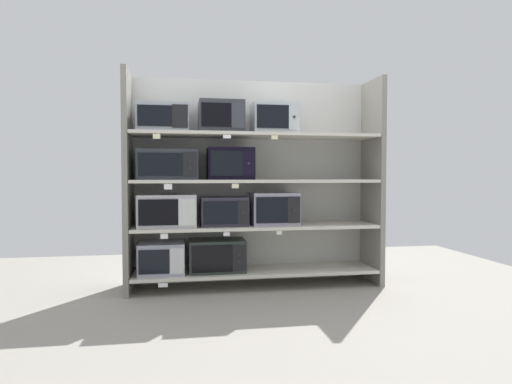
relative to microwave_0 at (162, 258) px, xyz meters
name	(u,v)px	position (x,y,z in m)	size (l,w,h in m)	color
ground	(278,320)	(0.91, -1.00, -0.32)	(6.37, 6.00, 0.02)	gray
back_panel	(252,181)	(0.91, 0.28, 0.72)	(2.57, 0.04, 2.06)	#B2B2AD
upright_left	(128,182)	(-0.30, 0.00, 0.72)	(0.05, 0.50, 2.06)	gray
upright_right	(373,181)	(2.13, 0.00, 0.72)	(0.05, 0.50, 2.06)	gray
shelf_0	(256,271)	(0.91, 0.00, -0.16)	(2.37, 0.50, 0.03)	beige
microwave_0	(162,258)	(0.00, 0.00, 0.00)	(0.43, 0.40, 0.30)	#9A9BAE
microwave_1	(217,255)	(0.53, 0.00, 0.01)	(0.54, 0.36, 0.31)	#27312C
price_tag_0	(163,285)	(0.02, -0.25, -0.20)	(0.08, 0.00, 0.04)	white
shelf_1	(256,226)	(0.91, 0.00, 0.28)	(2.37, 0.50, 0.03)	beige
microwave_2	(167,210)	(0.06, 0.00, 0.45)	(0.54, 0.43, 0.31)	#B0B0B5
microwave_3	(224,211)	(0.59, 0.00, 0.44)	(0.45, 0.36, 0.28)	#2E2B38
microwave_4	(274,209)	(1.09, 0.00, 0.46)	(0.45, 0.38, 0.32)	#9D99AD
price_tag_1	(164,236)	(0.03, -0.25, 0.24)	(0.07, 0.00, 0.05)	white
price_tag_2	(227,234)	(0.59, -0.25, 0.25)	(0.06, 0.00, 0.03)	white
price_tag_3	(279,233)	(1.09, -0.25, 0.25)	(0.05, 0.00, 0.03)	white
shelf_2	(256,181)	(0.91, 0.00, 0.73)	(2.37, 0.50, 0.03)	beige
microwave_5	(168,165)	(0.06, 0.00, 0.88)	(0.56, 0.39, 0.28)	#2C3137
microwave_6	(230,164)	(0.66, 0.00, 0.90)	(0.44, 0.37, 0.31)	black
price_tag_4	(168,187)	(0.07, -0.25, 0.68)	(0.07, 0.00, 0.05)	white
price_tag_5	(235,186)	(0.67, -0.25, 0.69)	(0.06, 0.00, 0.04)	beige
shelf_3	(256,135)	(0.91, 0.00, 1.17)	(2.37, 0.50, 0.03)	beige
microwave_7	(163,118)	(0.02, 0.00, 1.32)	(0.48, 0.38, 0.26)	#9BA1AA
microwave_8	(221,118)	(0.57, 0.00, 1.34)	(0.42, 0.41, 0.30)	#313339
microwave_9	(274,119)	(1.09, 0.00, 1.34)	(0.44, 0.35, 0.30)	#B0B6B9
price_tag_6	(157,136)	(-0.02, -0.25, 1.13)	(0.06, 0.00, 0.05)	beige
price_tag_7	(227,136)	(0.60, -0.25, 1.14)	(0.07, 0.00, 0.03)	white
price_tag_8	(275,137)	(1.04, -0.25, 1.13)	(0.06, 0.00, 0.04)	beige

